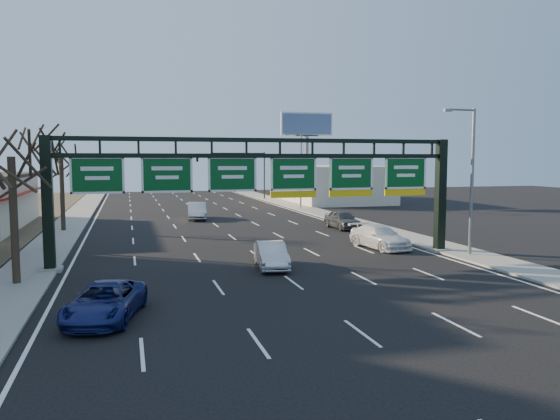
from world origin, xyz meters
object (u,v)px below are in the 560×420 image
object	(u,v)px
sign_gantry	(266,182)
car_white_wagon	(380,237)
car_blue_suv	(105,302)
car_silver_sedan	(271,255)

from	to	relation	value
sign_gantry	car_white_wagon	distance (m)	9.55
sign_gantry	car_blue_suv	distance (m)	13.79
car_blue_suv	car_white_wagon	xyz separation A→B (m)	(17.13, 12.19, 0.07)
car_white_wagon	car_silver_sedan	bearing A→B (deg)	-162.23
car_blue_suv	car_white_wagon	world-z (taller)	car_white_wagon
sign_gantry	car_white_wagon	bearing A→B (deg)	14.93
sign_gantry	car_white_wagon	world-z (taller)	sign_gantry
sign_gantry	car_silver_sedan	xyz separation A→B (m)	(-0.29, -2.27, -3.92)
car_blue_suv	car_silver_sedan	bearing A→B (deg)	56.53
sign_gantry	car_silver_sedan	bearing A→B (deg)	-97.20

